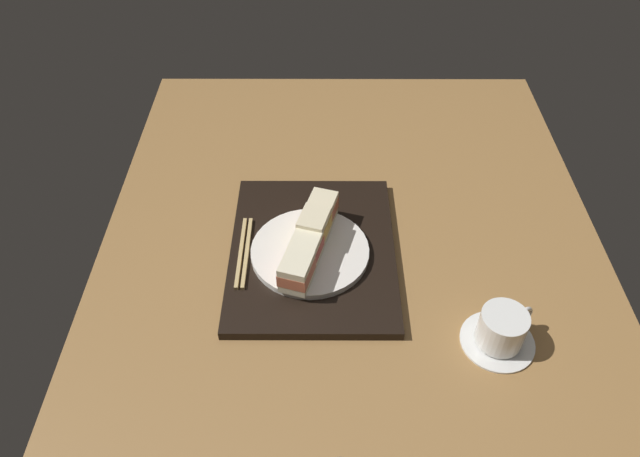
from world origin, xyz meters
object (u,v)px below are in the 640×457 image
sandwich_inner_near (314,228)px  sandwich_inner_far (306,250)px  sandwich_farmost (297,272)px  sandwich_plate (310,251)px  sandwich_nearmost (322,210)px  chopsticks_pair (244,252)px  coffee_cup (502,330)px

sandwich_inner_near → sandwich_inner_far: bearing=-15.3°
sandwich_inner_near → sandwich_farmost: 11.28cm
sandwich_plate → sandwich_nearmost: sandwich_nearmost is taller
sandwich_farmost → sandwich_plate: bearing=164.7°
sandwich_nearmost → sandwich_inner_near: (5.44, -1.48, 0.42)cm
chopsticks_pair → sandwich_nearmost: bearing=118.4°
sandwich_nearmost → sandwich_inner_far: size_ratio=0.97×
sandwich_nearmost → sandwich_inner_far: (10.88, -2.97, 0.02)cm
sandwich_inner_near → chopsticks_pair: sandwich_inner_near is taller
sandwich_inner_near → coffee_cup: size_ratio=0.63×
sandwich_plate → sandwich_inner_near: size_ratio=2.83×
sandwich_plate → chopsticks_pair: size_ratio=1.25×
sandwich_inner_near → sandwich_inner_far: size_ratio=1.01×
sandwich_nearmost → sandwich_inner_far: 11.27cm
sandwich_plate → sandwich_farmost: size_ratio=2.93×
sandwich_inner_near → chopsticks_pair: bearing=-78.9°
sandwich_plate → sandwich_nearmost: bearing=164.7°
sandwich_plate → sandwich_inner_near: (-2.72, 0.74, 3.76)cm
sandwich_inner_far → chopsticks_pair: bearing=-103.2°
sandwich_inner_far → coffee_cup: sandwich_inner_far is taller
chopsticks_pair → coffee_cup: coffee_cup is taller
sandwich_nearmost → sandwich_farmost: (16.31, -4.45, 0.15)cm
coffee_cup → sandwich_inner_near: bearing=-124.1°
sandwich_inner_near → sandwich_plate: bearing=-15.3°
sandwich_inner_near → chopsticks_pair: (2.64, -13.44, -4.06)cm
sandwich_plate → chopsticks_pair: 12.71cm
sandwich_inner_far → sandwich_farmost: 5.64cm
sandwich_plate → sandwich_nearmost: 9.09cm
sandwich_plate → sandwich_nearmost: (-8.16, 2.23, 3.34)cm
sandwich_nearmost → chopsticks_pair: 17.36cm
sandwich_plate → sandwich_inner_far: 4.38cm
sandwich_plate → sandwich_inner_near: sandwich_inner_near is taller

